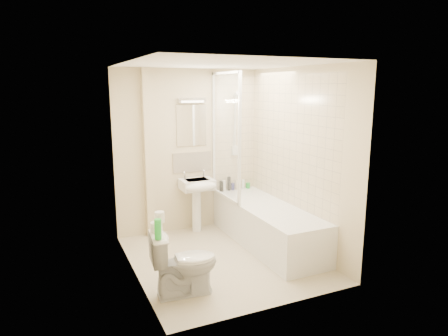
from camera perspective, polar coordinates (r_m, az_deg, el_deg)
name	(u,v)px	position (r m, az deg, el deg)	size (l,w,h in m)	color
floor	(223,258)	(5.20, -0.17, -12.80)	(2.50, 2.50, 0.00)	beige
wall_back	(189,151)	(5.97, -5.08, 2.42)	(2.20, 0.02, 2.40)	beige
wall_left	(132,174)	(4.50, -13.07, -0.85)	(0.02, 2.50, 2.40)	beige
wall_right	(299,159)	(5.36, 10.62, 1.22)	(0.02, 2.50, 2.40)	beige
ceiling	(223,64)	(4.74, -0.19, 14.66)	(2.20, 2.50, 0.02)	white
tile_back	(234,134)	(6.21, 1.48, 4.92)	(0.70, 0.01, 1.75)	beige
tile_right	(290,141)	(5.48, 9.41, 3.87)	(0.01, 2.10, 1.75)	beige
pipe_boxing	(149,155)	(5.74, -10.73, 1.90)	(0.12, 0.12, 2.40)	beige
splashback	(192,162)	(6.01, -4.57, 0.84)	(0.60, 0.01, 0.30)	beige
mirror	(192,126)	(5.93, -4.65, 6.07)	(0.46, 0.01, 0.60)	white
strip_light	(192,100)	(5.88, -4.63, 9.64)	(0.42, 0.07, 0.07)	silver
bathtub	(267,224)	(5.57, 6.10, -7.94)	(0.70, 2.10, 0.55)	white
shower_screen	(226,136)	(5.67, 0.22, 4.53)	(0.04, 0.92, 1.80)	white
shower_fixture	(236,126)	(6.16, 1.66, 5.99)	(0.10, 0.16, 0.99)	white
pedestal_sink	(198,191)	(5.89, -3.76, -3.23)	(0.47, 0.45, 0.92)	white
bottle_black_a	(222,186)	(6.18, -0.35, -2.60)	(0.06, 0.06, 0.16)	black
bottle_white_a	(224,186)	(6.20, -0.03, -2.56)	(0.06, 0.06, 0.16)	white
bottle_black_b	(229,184)	(6.23, 0.72, -2.23)	(0.05, 0.05, 0.22)	black
bottle_blue	(233,186)	(6.27, 1.27, -2.63)	(0.06, 0.06, 0.11)	navy
bottle_cream	(237,185)	(6.29, 1.85, -2.40)	(0.06, 0.06, 0.15)	beige
bottle_white_b	(243,184)	(6.34, 2.75, -2.33)	(0.05, 0.05, 0.15)	white
bottle_green	(248,186)	(6.39, 3.43, -2.51)	(0.07, 0.07, 0.09)	green
toilet	(184,263)	(4.28, -5.70, -13.29)	(0.72, 0.46, 0.70)	white
toilet_roll_lower	(156,227)	(4.14, -9.63, -8.33)	(0.12, 0.12, 0.10)	white
toilet_roll_upper	(160,217)	(4.11, -9.19, -6.93)	(0.10, 0.10, 0.11)	white
green_bottle	(158,229)	(3.94, -9.42, -8.62)	(0.07, 0.07, 0.20)	green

